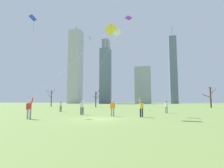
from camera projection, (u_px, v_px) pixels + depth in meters
ground_plane at (97, 119)px, 15.35m from camera, size 400.00×400.00×0.00m
kite_flyer_foreground_left_yellow at (51, 87)px, 16.31m from camera, size 7.18×5.02×10.18m
kite_flyer_midfield_right_red at (118, 49)px, 17.11m from camera, size 8.49×4.93×22.44m
kite_flyer_far_back_blue at (57, 94)px, 25.87m from camera, size 1.55×6.42×12.62m
kite_flyer_foreground_right_white at (88, 94)px, 20.88m from camera, size 4.66×2.33×10.88m
kite_flyer_midfield_center_purple at (162, 95)px, 23.02m from camera, size 5.26×3.01×12.72m
bystander_watching_nearby at (113, 108)px, 18.27m from camera, size 0.50×0.27×1.62m
distant_kite_high_overhead_green at (90, 44)px, 43.51m from camera, size 1.48×4.45×17.64m
bare_tree_leftmost at (51, 98)px, 52.12m from camera, size 2.36×1.89×5.10m
bare_tree_far_right_edge at (96, 99)px, 47.80m from camera, size 2.39×1.95×4.59m
bare_tree_left_of_center at (210, 97)px, 44.01m from camera, size 2.92×1.52×5.28m
skyline_wide_slab at (173, 70)px, 138.60m from camera, size 5.60×7.22×61.50m
skyline_mid_tower_right at (76, 67)px, 137.15m from camera, size 9.19×8.75×61.48m
skyline_tall_tower at (106, 71)px, 154.86m from camera, size 5.53×8.88×56.17m
skyline_squat_block at (143, 85)px, 131.08m from camera, size 11.67×9.90×27.09m
skyline_short_annex at (105, 76)px, 131.34m from camera, size 7.39×7.61×48.90m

